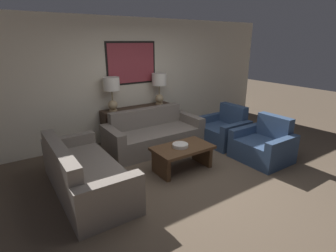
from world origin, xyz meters
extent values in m
plane|color=brown|center=(0.00, 0.00, 0.00)|extent=(20.00, 20.00, 0.00)
cube|color=beige|center=(0.00, 2.51, 1.32)|extent=(7.83, 0.10, 2.65)
cube|color=black|center=(0.00, 2.46, 1.70)|extent=(1.18, 0.01, 0.92)
cube|color=#9E3842|center=(0.00, 2.45, 1.70)|extent=(1.10, 0.02, 0.84)
cube|color=#332319|center=(0.00, 2.25, 0.38)|extent=(1.65, 0.37, 0.75)
cylinder|color=tan|center=(-0.58, 2.25, 0.76)|extent=(0.17, 0.17, 0.02)
sphere|color=tan|center=(-0.58, 2.25, 0.88)|extent=(0.20, 0.20, 0.20)
cylinder|color=#8C7A51|center=(-0.58, 2.25, 1.08)|extent=(0.02, 0.02, 0.21)
cylinder|color=white|center=(-0.58, 2.25, 1.33)|extent=(0.34, 0.34, 0.27)
cylinder|color=tan|center=(0.58, 2.25, 0.76)|extent=(0.17, 0.17, 0.02)
sphere|color=tan|center=(0.58, 2.25, 0.88)|extent=(0.20, 0.20, 0.20)
cylinder|color=#8C7A51|center=(0.58, 2.25, 1.08)|extent=(0.02, 0.02, 0.21)
cylinder|color=white|center=(0.58, 2.25, 1.33)|extent=(0.34, 0.34, 0.27)
cube|color=slate|center=(0.00, 1.43, 0.21)|extent=(1.65, 0.69, 0.41)
cube|color=slate|center=(0.00, 1.87, 0.40)|extent=(1.65, 0.18, 0.81)
cube|color=slate|center=(-0.92, 1.52, 0.30)|extent=(0.18, 0.87, 0.60)
cube|color=slate|center=(0.92, 1.52, 0.30)|extent=(0.18, 0.87, 0.60)
cube|color=slate|center=(-1.58, 0.70, 0.21)|extent=(0.69, 1.65, 0.41)
cube|color=slate|center=(-2.02, 0.70, 0.40)|extent=(0.18, 1.65, 0.81)
cube|color=slate|center=(-1.67, -0.21, 0.30)|extent=(0.87, 0.18, 0.60)
cube|color=slate|center=(-1.67, 1.62, 0.30)|extent=(0.87, 0.18, 0.60)
cube|color=#4C331E|center=(-0.08, 0.46, 0.40)|extent=(1.03, 0.61, 0.05)
cube|color=#4C331E|center=(-0.52, 0.46, 0.19)|extent=(0.07, 0.49, 0.38)
cube|color=#4C331E|center=(0.37, 0.46, 0.19)|extent=(0.07, 0.49, 0.38)
cylinder|color=beige|center=(-0.12, 0.47, 0.46)|extent=(0.27, 0.27, 0.06)
cube|color=navy|center=(1.31, 0.98, 0.20)|extent=(0.65, 0.68, 0.39)
cube|color=navy|center=(1.73, 0.98, 0.41)|extent=(0.18, 0.68, 0.82)
cube|color=navy|center=(1.40, 1.39, 0.28)|extent=(0.83, 0.14, 0.55)
cube|color=navy|center=(1.40, 0.57, 0.28)|extent=(0.83, 0.14, 0.55)
cube|color=navy|center=(1.31, -0.06, 0.20)|extent=(0.65, 0.68, 0.39)
cube|color=navy|center=(1.73, -0.06, 0.41)|extent=(0.18, 0.68, 0.82)
cube|color=navy|center=(1.40, 0.35, 0.28)|extent=(0.83, 0.14, 0.55)
cube|color=navy|center=(1.40, -0.47, 0.28)|extent=(0.83, 0.14, 0.55)
camera|label=1|loc=(-2.62, -2.87, 2.17)|focal=28.00mm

